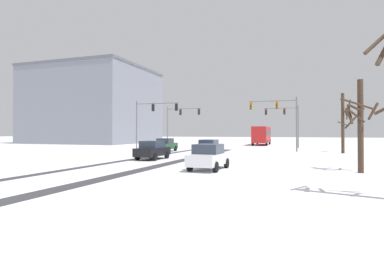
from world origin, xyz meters
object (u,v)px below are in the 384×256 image
Objects in this scene: traffic_signal_far_left at (179,118)px; traffic_signal_near_left at (151,115)px; car_dark_green_lead at (166,145)px; bus_oncoming at (262,134)px; car_blue_second at (209,147)px; bare_tree_sidewalk_mid at (360,123)px; office_building_far_left_block at (94,106)px; car_white_fourth at (209,157)px; car_black_third at (152,150)px; traffic_signal_near_right at (279,113)px; bare_tree_sidewalk_far at (344,121)px; traffic_signal_far_right at (286,118)px.

traffic_signal_far_left and traffic_signal_near_left have the same top height.
bus_oncoming reaches higher than car_dark_green_lead.
car_dark_green_lead is 1.00× the size of car_blue_second.
bare_tree_sidewalk_mid reaches higher than car_dark_green_lead.
car_white_fourth is at bearing -46.35° from office_building_far_left_block.
bus_oncoming is at bearing 0.11° from office_building_far_left_block.
car_black_third is (6.20, -11.99, -3.82)m from traffic_signal_near_left.
car_white_fourth is 56.96m from office_building_far_left_block.
traffic_signal_far_left and traffic_signal_near_right have the same top height.
traffic_signal_near_right is at bearing -176.53° from bare_tree_sidewalk_far.
traffic_signal_far_right is at bearing -12.55° from office_building_far_left_block.
car_white_fourth is 0.17× the size of office_building_far_left_block.
traffic_signal_far_right reaches higher than bare_tree_sidewalk_mid.
traffic_signal_far_right is 1.00× the size of traffic_signal_near_right.
traffic_signal_far_left is 18.94m from car_blue_second.
bus_oncoming is (1.73, 29.19, 1.18)m from car_blue_second.
bare_tree_sidewalk_far reaches higher than car_black_third.
office_building_far_left_block reaches higher than car_blue_second.
car_blue_second is 6.93m from car_black_third.
bare_tree_sidewalk_mid is (5.77, -18.15, -1.73)m from traffic_signal_near_right.
bus_oncoming is (-4.69, 21.44, -2.63)m from traffic_signal_near_right.
traffic_signal_near_right is 22.11m from bus_oncoming.
car_black_third is at bearing -98.26° from bus_oncoming.
car_dark_green_lead and car_black_third have the same top height.
traffic_signal_far_left is 1.57× the size of car_dark_green_lead.
bare_tree_sidewalk_mid is (21.78, -16.36, -1.74)m from traffic_signal_near_left.
traffic_signal_far_right is at bearing 100.49° from bare_tree_sidewalk_mid.
car_dark_green_lead is 19.45m from car_white_fourth.
bare_tree_sidewalk_mid is (15.58, -4.36, 2.08)m from car_black_third.
office_building_far_left_block is (-42.18, 9.39, 3.71)m from traffic_signal_far_right.
traffic_signal_far_left is 34.19m from bare_tree_sidewalk_mid.
car_blue_second is at bearing -39.31° from office_building_far_left_block.
office_building_far_left_block reaches higher than car_white_fourth.
traffic_signal_far_left is 17.99m from traffic_signal_near_right.
traffic_signal_near_left is at bearing -174.47° from bare_tree_sidewalk_far.
car_dark_green_lead is 0.38× the size of bus_oncoming.
car_white_fourth is 9.12m from bare_tree_sidewalk_mid.
bus_oncoming is 37.83m from office_building_far_left_block.
car_dark_green_lead is at bearing 141.71° from bare_tree_sidewalk_mid.
traffic_signal_far_right is 31.85m from car_white_fourth.
traffic_signal_near_left is 1.57× the size of car_white_fourth.
office_building_far_left_block is (-32.18, 35.17, 7.50)m from car_black_third.
car_blue_second is at bearing -129.63° from traffic_signal_near_right.
office_building_far_left_block is at bearing 139.53° from car_dark_green_lead.
car_dark_green_lead is 38.34m from office_building_far_left_block.
office_building_far_left_block reaches higher than traffic_signal_near_left.
traffic_signal_far_left reaches higher than car_blue_second.
bare_tree_sidewalk_far reaches higher than car_white_fourth.
traffic_signal_near_right is 20.08m from car_white_fourth.
traffic_signal_far_left reaches higher than car_white_fourth.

